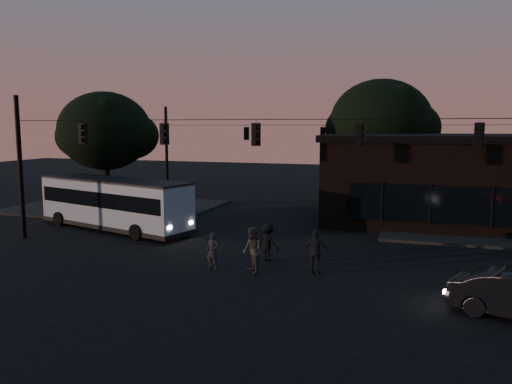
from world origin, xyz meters
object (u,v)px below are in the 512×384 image
(pedestrian_a, at_px, (213,251))
(pedestrian_b, at_px, (252,250))
(bus, at_px, (114,201))
(pedestrian_d, at_px, (268,242))
(building, at_px, (455,178))
(pedestrian_c, at_px, (316,252))

(pedestrian_a, relative_size, pedestrian_b, 0.83)
(bus, xyz_separation_m, pedestrian_d, (10.35, -3.71, -0.81))
(pedestrian_a, bearing_deg, bus, 152.03)
(building, xyz_separation_m, bus, (-18.68, -8.59, -1.06))
(pedestrian_a, height_order, pedestrian_b, pedestrian_b)
(pedestrian_b, xyz_separation_m, pedestrian_c, (2.47, 0.64, -0.03))
(pedestrian_a, bearing_deg, pedestrian_c, 15.26)
(building, height_order, pedestrian_b, building)
(pedestrian_a, xyz_separation_m, pedestrian_d, (1.79, 2.01, 0.06))
(pedestrian_a, height_order, pedestrian_d, pedestrian_d)
(pedestrian_b, bearing_deg, pedestrian_c, 67.25)
(pedestrian_a, relative_size, pedestrian_d, 0.93)
(bus, xyz_separation_m, pedestrian_b, (10.26, -5.66, -0.71))
(building, height_order, bus, building)
(bus, height_order, pedestrian_c, bus)
(bus, relative_size, pedestrian_b, 5.71)
(building, distance_m, bus, 20.59)
(pedestrian_c, bearing_deg, building, -113.10)
(pedestrian_a, height_order, pedestrian_c, pedestrian_c)
(bus, xyz_separation_m, pedestrian_a, (8.56, -5.72, -0.87))
(building, xyz_separation_m, pedestrian_a, (-10.12, -14.31, -1.93))
(building, relative_size, pedestrian_c, 8.52)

